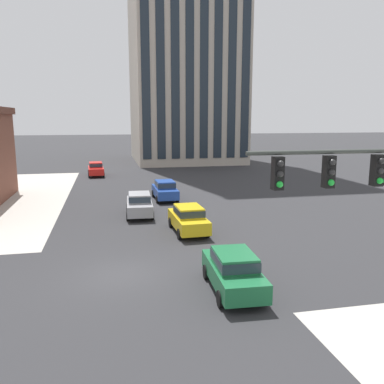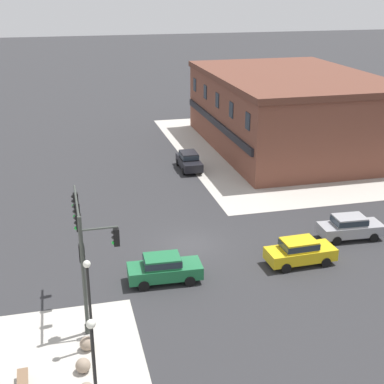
{
  "view_description": "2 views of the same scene",
  "coord_description": "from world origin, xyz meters",
  "px_view_note": "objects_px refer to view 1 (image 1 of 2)",
  "views": [
    {
      "loc": [
        -0.42,
        -17.52,
        6.99
      ],
      "look_at": [
        3.74,
        2.04,
        3.3
      ],
      "focal_mm": 37.62,
      "sensor_mm": 36.0,
      "label": 1
    },
    {
      "loc": [
        32.92,
        -8.06,
        16.82
      ],
      "look_at": [
        1.94,
        -0.35,
        4.59
      ],
      "focal_mm": 51.42,
      "sensor_mm": 36.0,
      "label": 2
    }
  ],
  "objects_px": {
    "traffic_signal_main": "(379,206)",
    "car_main_southbound_near": "(165,189)",
    "car_main_southbound_far": "(96,168)",
    "car_cross_eastbound": "(188,218)",
    "car_main_northbound_far": "(233,270)",
    "car_main_mid": "(139,203)"
  },
  "relations": [
    {
      "from": "car_main_southbound_near",
      "to": "car_main_northbound_far",
      "type": "bearing_deg",
      "value": -89.86
    },
    {
      "from": "car_main_southbound_far",
      "to": "car_main_mid",
      "type": "height_order",
      "value": "same"
    },
    {
      "from": "traffic_signal_main",
      "to": "car_cross_eastbound",
      "type": "distance_m",
      "value": 14.18
    },
    {
      "from": "car_main_mid",
      "to": "traffic_signal_main",
      "type": "bearing_deg",
      "value": -72.96
    },
    {
      "from": "car_main_northbound_far",
      "to": "car_main_southbound_far",
      "type": "distance_m",
      "value": 35.92
    },
    {
      "from": "traffic_signal_main",
      "to": "car_main_mid",
      "type": "distance_m",
      "value": 19.52
    },
    {
      "from": "traffic_signal_main",
      "to": "car_main_southbound_far",
      "type": "height_order",
      "value": "traffic_signal_main"
    },
    {
      "from": "car_cross_eastbound",
      "to": "car_main_mid",
      "type": "relative_size",
      "value": 0.99
    },
    {
      "from": "car_main_southbound_near",
      "to": "car_main_southbound_far",
      "type": "bearing_deg",
      "value": 110.83
    },
    {
      "from": "car_cross_eastbound",
      "to": "car_main_mid",
      "type": "distance_m",
      "value": 5.6
    },
    {
      "from": "car_main_southbound_near",
      "to": "car_main_southbound_far",
      "type": "height_order",
      "value": "same"
    },
    {
      "from": "car_main_southbound_far",
      "to": "car_cross_eastbound",
      "type": "relative_size",
      "value": 1.01
    },
    {
      "from": "car_main_southbound_far",
      "to": "car_main_northbound_far",
      "type": "bearing_deg",
      "value": -80.02
    },
    {
      "from": "traffic_signal_main",
      "to": "car_main_southbound_near",
      "type": "relative_size",
      "value": 1.47
    },
    {
      "from": "traffic_signal_main",
      "to": "car_main_southbound_near",
      "type": "distance_m",
      "value": 24.2
    },
    {
      "from": "car_main_northbound_far",
      "to": "car_main_mid",
      "type": "height_order",
      "value": "same"
    },
    {
      "from": "car_main_northbound_far",
      "to": "car_main_southbound_far",
      "type": "bearing_deg",
      "value": 99.98
    },
    {
      "from": "car_main_northbound_far",
      "to": "traffic_signal_main",
      "type": "bearing_deg",
      "value": -57.45
    },
    {
      "from": "car_main_southbound_near",
      "to": "car_cross_eastbound",
      "type": "xyz_separation_m",
      "value": [
        -0.03,
        -10.36,
        0.0
      ]
    },
    {
      "from": "traffic_signal_main",
      "to": "car_main_southbound_far",
      "type": "relative_size",
      "value": 1.45
    },
    {
      "from": "car_main_southbound_far",
      "to": "car_main_mid",
      "type": "distance_m",
      "value": 21.92
    },
    {
      "from": "car_main_southbound_near",
      "to": "traffic_signal_main",
      "type": "bearing_deg",
      "value": -82.83
    }
  ]
}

